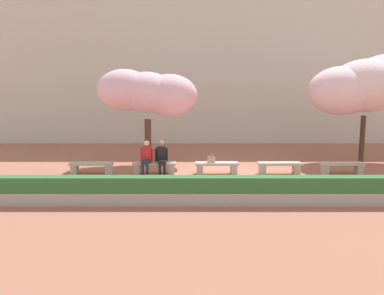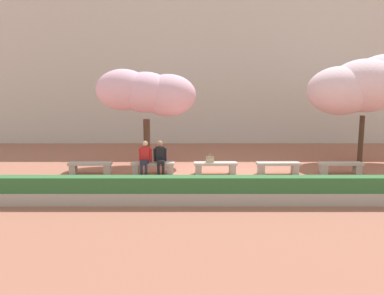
{
  "view_description": "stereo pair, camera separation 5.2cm",
  "coord_description": "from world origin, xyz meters",
  "views": [
    {
      "loc": [
        -0.96,
        -14.21,
        3.18
      ],
      "look_at": [
        -0.97,
        0.2,
        1.0
      ],
      "focal_mm": 35.0,
      "sensor_mm": 36.0,
      "label": 1
    },
    {
      "loc": [
        -0.91,
        -14.21,
        3.18
      ],
      "look_at": [
        -0.97,
        0.2,
        1.0
      ],
      "focal_mm": 35.0,
      "sensor_mm": 36.0,
      "label": 2
    }
  ],
  "objects": [
    {
      "name": "cherry_tree_main",
      "position": [
        -2.87,
        2.28,
        3.1
      ],
      "size": [
        4.34,
        2.39,
        4.12
      ],
      "color": "#513828",
      "rests_on": "ground"
    },
    {
      "name": "handbag",
      "position": [
        -0.21,
        0.02,
        0.58
      ],
      "size": [
        0.3,
        0.15,
        0.34
      ],
      "color": "tan",
      "rests_on": "stone_bench_center"
    },
    {
      "name": "ground_plane",
      "position": [
        0.0,
        0.0,
        0.0
      ],
      "size": [
        100.0,
        100.0,
        0.0
      ],
      "primitive_type": "plane",
      "color": "#9E604C"
    },
    {
      "name": "person_seated_left",
      "position": [
        -2.72,
        -0.05,
        0.7
      ],
      "size": [
        0.51,
        0.7,
        1.29
      ],
      "color": "black",
      "rests_on": "ground"
    },
    {
      "name": "stone_bench_near_west",
      "position": [
        -2.43,
        0.0,
        0.3
      ],
      "size": [
        1.67,
        0.45,
        0.45
      ],
      "color": "#ADA89E",
      "rests_on": "ground"
    },
    {
      "name": "stone_bench_east_end",
      "position": [
        4.86,
        0.0,
        0.3
      ],
      "size": [
        1.67,
        0.45,
        0.45
      ],
      "color": "#ADA89E",
      "rests_on": "ground"
    },
    {
      "name": "person_seated_right",
      "position": [
        -2.14,
        -0.05,
        0.7
      ],
      "size": [
        0.51,
        0.72,
        1.29
      ],
      "color": "black",
      "rests_on": "ground"
    },
    {
      "name": "stone_bench_center",
      "position": [
        0.0,
        0.0,
        0.3
      ],
      "size": [
        1.67,
        0.45,
        0.45
      ],
      "color": "#ADA89E",
      "rests_on": "ground"
    },
    {
      "name": "stone_bench_west_end",
      "position": [
        -4.86,
        0.0,
        0.3
      ],
      "size": [
        1.67,
        0.45,
        0.45
      ],
      "color": "#ADA89E",
      "rests_on": "ground"
    },
    {
      "name": "stone_bench_near_east",
      "position": [
        2.43,
        0.0,
        0.3
      ],
      "size": [
        1.67,
        0.45,
        0.45
      ],
      "color": "#ADA89E",
      "rests_on": "ground"
    },
    {
      "name": "planter_hedge_foreground",
      "position": [
        0.0,
        -3.93,
        0.39
      ],
      "size": [
        14.43,
        0.5,
        0.8
      ],
      "color": "#ADA89E",
      "rests_on": "ground"
    },
    {
      "name": "cherry_tree_secondary",
      "position": [
        6.79,
        2.67,
        3.42
      ],
      "size": [
        5.1,
        3.3,
        4.81
      ],
      "color": "#473323",
      "rests_on": "ground"
    },
    {
      "name": "building_facade",
      "position": [
        0.0,
        10.48,
        4.87
      ],
      "size": [
        28.0,
        4.0,
        9.73
      ],
      "primitive_type": "cube",
      "color": "beige",
      "rests_on": "ground"
    }
  ]
}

